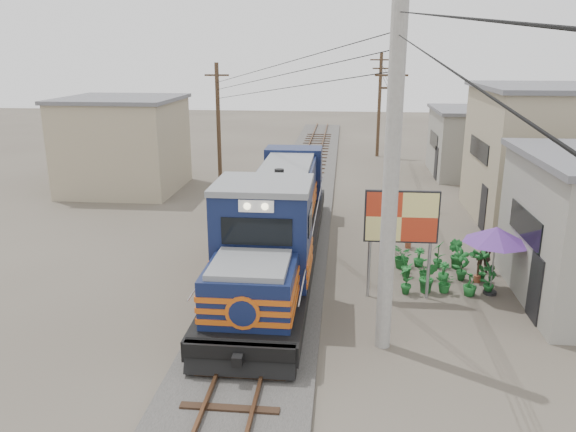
# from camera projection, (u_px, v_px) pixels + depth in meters

# --- Properties ---
(ground) EXTENTS (120.00, 120.00, 0.00)m
(ground) POSITION_uv_depth(u_px,v_px,m) (257.00, 330.00, 15.98)
(ground) COLOR #473F35
(ground) RESTS_ON ground
(ballast) EXTENTS (3.60, 70.00, 0.16)m
(ballast) POSITION_uv_depth(u_px,v_px,m) (291.00, 224.00, 25.49)
(ballast) COLOR #595651
(ballast) RESTS_ON ground
(track) EXTENTS (1.15, 70.00, 0.12)m
(track) POSITION_uv_depth(u_px,v_px,m) (291.00, 220.00, 25.44)
(track) COLOR #51331E
(track) RESTS_ON ground
(locomotive) EXTENTS (2.85, 15.52, 3.85)m
(locomotive) POSITION_uv_depth(u_px,v_px,m) (278.00, 222.00, 20.30)
(locomotive) COLOR black
(locomotive) RESTS_ON ground
(utility_pole_main) EXTENTS (0.40, 0.40, 10.00)m
(utility_pole_main) POSITION_uv_depth(u_px,v_px,m) (392.00, 163.00, 13.74)
(utility_pole_main) COLOR #9E9B93
(utility_pole_main) RESTS_ON ground
(wooden_pole_mid) EXTENTS (1.60, 0.24, 7.00)m
(wooden_pole_mid) POSITION_uv_depth(u_px,v_px,m) (389.00, 134.00, 27.86)
(wooden_pole_mid) COLOR #4C3826
(wooden_pole_mid) RESTS_ON ground
(wooden_pole_far) EXTENTS (1.60, 0.24, 7.50)m
(wooden_pole_far) POSITION_uv_depth(u_px,v_px,m) (379.00, 103.00, 41.11)
(wooden_pole_far) COLOR #4C3826
(wooden_pole_far) RESTS_ON ground
(wooden_pole_left) EXTENTS (1.60, 0.24, 7.00)m
(wooden_pole_left) POSITION_uv_depth(u_px,v_px,m) (218.00, 122.00, 32.59)
(wooden_pole_left) COLOR #4C3826
(wooden_pole_left) RESTS_ON ground
(power_lines) EXTENTS (9.65, 19.00, 3.30)m
(power_lines) POSITION_uv_depth(u_px,v_px,m) (284.00, 53.00, 21.95)
(power_lines) COLOR black
(power_lines) RESTS_ON ground
(shophouse_mid) EXTENTS (8.40, 7.35, 6.20)m
(shophouse_mid) POSITION_uv_depth(u_px,v_px,m) (570.00, 155.00, 25.34)
(shophouse_mid) COLOR gray
(shophouse_mid) RESTS_ON ground
(shophouse_back) EXTENTS (6.30, 6.30, 4.20)m
(shophouse_back) POSITION_uv_depth(u_px,v_px,m) (483.00, 142.00, 35.31)
(shophouse_back) COLOR gray
(shophouse_back) RESTS_ON ground
(shophouse_left) EXTENTS (6.30, 6.30, 5.20)m
(shophouse_left) POSITION_uv_depth(u_px,v_px,m) (124.00, 144.00, 31.46)
(shophouse_left) COLOR gray
(shophouse_left) RESTS_ON ground
(billboard) EXTENTS (2.30, 0.16, 3.55)m
(billboard) POSITION_uv_depth(u_px,v_px,m) (401.00, 220.00, 17.38)
(billboard) COLOR #99999E
(billboard) RESTS_ON ground
(market_umbrella) EXTENTS (2.10, 2.10, 2.30)m
(market_umbrella) POSITION_uv_depth(u_px,v_px,m) (496.00, 235.00, 17.79)
(market_umbrella) COLOR black
(market_umbrella) RESTS_ON ground
(vendor) EXTENTS (0.56, 0.39, 1.46)m
(vendor) POSITION_uv_depth(u_px,v_px,m) (484.00, 253.00, 19.97)
(vendor) COLOR black
(vendor) RESTS_ON ground
(plant_nursery) EXTENTS (3.40, 3.17, 1.13)m
(plant_nursery) POSITION_uv_depth(u_px,v_px,m) (436.00, 267.00, 19.35)
(plant_nursery) COLOR #1C6427
(plant_nursery) RESTS_ON ground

